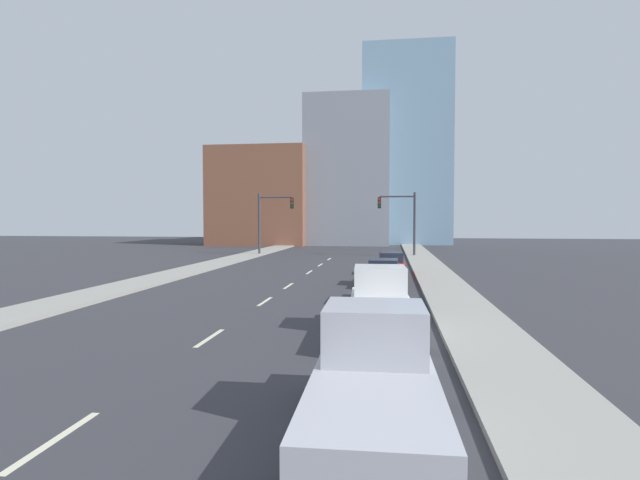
{
  "coord_description": "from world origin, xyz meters",
  "views": [
    {
      "loc": [
        5.62,
        -0.09,
        3.76
      ],
      "look_at": [
        0.49,
        36.5,
        2.2
      ],
      "focal_mm": 28.0,
      "sensor_mm": 36.0,
      "label": 1
    }
  ],
  "objects_px": {
    "sedan_maroon": "(383,273)",
    "sedan_red": "(391,265)",
    "traffic_signal_right": "(404,216)",
    "traffic_signal_left": "(269,216)",
    "pickup_truck_silver": "(374,387)",
    "sedan_teal": "(380,290)",
    "pickup_truck_white": "(381,309)"
  },
  "relations": [
    {
      "from": "sedan_maroon",
      "to": "sedan_red",
      "type": "relative_size",
      "value": 1.0
    },
    {
      "from": "sedan_maroon",
      "to": "traffic_signal_right",
      "type": "bearing_deg",
      "value": 86.73
    },
    {
      "from": "traffic_signal_left",
      "to": "sedan_red",
      "type": "height_order",
      "value": "traffic_signal_left"
    },
    {
      "from": "traffic_signal_left",
      "to": "sedan_red",
      "type": "relative_size",
      "value": 1.42
    },
    {
      "from": "traffic_signal_right",
      "to": "sedan_maroon",
      "type": "bearing_deg",
      "value": -94.58
    },
    {
      "from": "pickup_truck_silver",
      "to": "sedan_teal",
      "type": "xyz_separation_m",
      "value": [
        -0.17,
        13.62,
        -0.26
      ]
    },
    {
      "from": "traffic_signal_right",
      "to": "sedan_teal",
      "type": "xyz_separation_m",
      "value": [
        -1.84,
        -28.38,
        -3.47
      ]
    },
    {
      "from": "pickup_truck_silver",
      "to": "sedan_red",
      "type": "distance_m",
      "value": 25.3
    },
    {
      "from": "sedan_maroon",
      "to": "sedan_red",
      "type": "height_order",
      "value": "sedan_red"
    },
    {
      "from": "traffic_signal_left",
      "to": "pickup_truck_white",
      "type": "bearing_deg",
      "value": -70.55
    },
    {
      "from": "pickup_truck_white",
      "to": "sedan_maroon",
      "type": "height_order",
      "value": "pickup_truck_white"
    },
    {
      "from": "pickup_truck_silver",
      "to": "sedan_teal",
      "type": "height_order",
      "value": "pickup_truck_silver"
    },
    {
      "from": "pickup_truck_white",
      "to": "sedan_teal",
      "type": "bearing_deg",
      "value": 88.36
    },
    {
      "from": "sedan_teal",
      "to": "traffic_signal_left",
      "type": "bearing_deg",
      "value": 113.15
    },
    {
      "from": "pickup_truck_silver",
      "to": "pickup_truck_white",
      "type": "xyz_separation_m",
      "value": [
        -0.03,
        7.56,
        -0.01
      ]
    },
    {
      "from": "sedan_red",
      "to": "sedan_maroon",
      "type": "bearing_deg",
      "value": -97.54
    },
    {
      "from": "traffic_signal_left",
      "to": "sedan_teal",
      "type": "xyz_separation_m",
      "value": [
        12.02,
        -28.38,
        -3.47
      ]
    },
    {
      "from": "pickup_truck_silver",
      "to": "sedan_teal",
      "type": "bearing_deg",
      "value": 89.58
    },
    {
      "from": "traffic_signal_right",
      "to": "sedan_teal",
      "type": "height_order",
      "value": "traffic_signal_right"
    },
    {
      "from": "sedan_maroon",
      "to": "pickup_truck_white",
      "type": "bearing_deg",
      "value": -88.4
    },
    {
      "from": "pickup_truck_white",
      "to": "sedan_maroon",
      "type": "bearing_deg",
      "value": 87.32
    },
    {
      "from": "traffic_signal_left",
      "to": "pickup_truck_silver",
      "type": "xyz_separation_m",
      "value": [
        12.2,
        -41.99,
        -3.21
      ]
    },
    {
      "from": "pickup_truck_silver",
      "to": "sedan_red",
      "type": "xyz_separation_m",
      "value": [
        0.32,
        25.29,
        -0.2
      ]
    },
    {
      "from": "traffic_signal_left",
      "to": "sedan_red",
      "type": "xyz_separation_m",
      "value": [
        12.52,
        -16.7,
        -3.41
      ]
    },
    {
      "from": "pickup_truck_silver",
      "to": "pickup_truck_white",
      "type": "relative_size",
      "value": 0.98
    },
    {
      "from": "pickup_truck_white",
      "to": "sedan_maroon",
      "type": "relative_size",
      "value": 1.3
    },
    {
      "from": "pickup_truck_silver",
      "to": "sedan_red",
      "type": "bearing_deg",
      "value": 88.12
    },
    {
      "from": "traffic_signal_right",
      "to": "sedan_red",
      "type": "height_order",
      "value": "traffic_signal_right"
    },
    {
      "from": "pickup_truck_white",
      "to": "sedan_teal",
      "type": "height_order",
      "value": "pickup_truck_white"
    },
    {
      "from": "pickup_truck_silver",
      "to": "sedan_teal",
      "type": "distance_m",
      "value": 13.62
    },
    {
      "from": "traffic_signal_left",
      "to": "sedan_red",
      "type": "bearing_deg",
      "value": -53.15
    },
    {
      "from": "sedan_maroon",
      "to": "sedan_red",
      "type": "bearing_deg",
      "value": 86.81
    }
  ]
}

